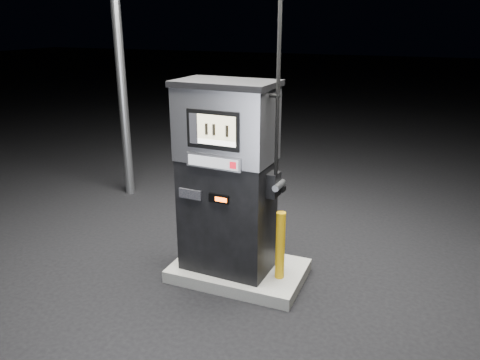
% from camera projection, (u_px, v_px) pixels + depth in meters
% --- Properties ---
extents(ground, '(80.00, 80.00, 0.00)m').
position_uv_depth(ground, '(239.00, 276.00, 5.85)').
color(ground, black).
rests_on(ground, ground).
extents(pump_island, '(1.60, 1.00, 0.15)m').
position_uv_depth(pump_island, '(239.00, 271.00, 5.82)').
color(pump_island, slate).
rests_on(pump_island, ground).
extents(fuel_dispenser, '(1.26, 0.72, 4.70)m').
position_uv_depth(fuel_dispenser, '(227.00, 177.00, 5.40)').
color(fuel_dispenser, black).
rests_on(fuel_dispenser, pump_island).
extents(bollard_left, '(0.13, 0.13, 0.84)m').
position_uv_depth(bollard_left, '(197.00, 226.00, 5.91)').
color(bollard_left, '#D79D0B').
rests_on(bollard_left, pump_island).
extents(bollard_right, '(0.12, 0.12, 0.83)m').
position_uv_depth(bollard_right, '(280.00, 246.00, 5.40)').
color(bollard_right, '#D79D0B').
rests_on(bollard_right, pump_island).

